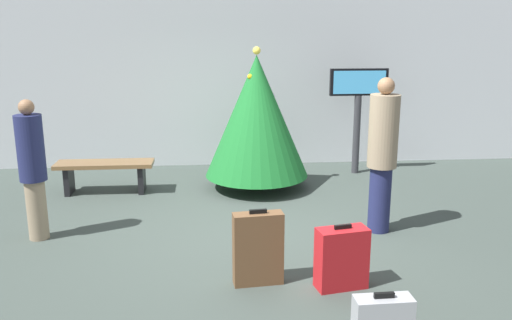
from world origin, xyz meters
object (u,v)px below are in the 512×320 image
at_px(holiday_tree, 257,116).
at_px(waiting_bench, 105,170).
at_px(traveller_0, 32,167).
at_px(suitcase_0, 258,249).
at_px(flight_info_kiosk, 358,100).
at_px(traveller_1, 382,152).
at_px(suitcase_2, 342,258).

xyz_separation_m(holiday_tree, waiting_bench, (-2.30, -0.06, -0.78)).
relative_size(traveller_0, suitcase_0, 2.17).
relative_size(flight_info_kiosk, traveller_1, 0.94).
relative_size(flight_info_kiosk, suitcase_0, 2.32).
bearing_deg(traveller_0, holiday_tree, 33.70).
relative_size(holiday_tree, suitcase_2, 3.38).
relative_size(flight_info_kiosk, waiting_bench, 1.23).
height_order(waiting_bench, traveller_0, traveller_0).
distance_m(flight_info_kiosk, waiting_bench, 4.26).
bearing_deg(suitcase_2, waiting_bench, 130.71).
height_order(traveller_0, suitcase_0, traveller_0).
distance_m(holiday_tree, traveller_1, 2.37).
distance_m(traveller_1, suitcase_2, 1.78).
distance_m(suitcase_0, suitcase_2, 0.81).
relative_size(waiting_bench, traveller_1, 0.76).
xyz_separation_m(waiting_bench, traveller_1, (3.65, -1.88, 0.64)).
height_order(waiting_bench, suitcase_0, suitcase_0).
height_order(flight_info_kiosk, waiting_bench, flight_info_kiosk).
bearing_deg(traveller_1, suitcase_0, -141.55).
distance_m(flight_info_kiosk, traveller_1, 2.73).
xyz_separation_m(traveller_1, suitcase_0, (-1.61, -1.28, -0.64)).
xyz_separation_m(holiday_tree, traveller_0, (-2.77, -1.84, -0.25)).
bearing_deg(traveller_0, suitcase_2, -24.73).
bearing_deg(suitcase_2, suitcase_0, 169.36).
bearing_deg(holiday_tree, flight_info_kiosk, 22.85).
xyz_separation_m(holiday_tree, traveller_1, (1.35, -1.94, -0.13)).
relative_size(waiting_bench, suitcase_0, 1.88).
xyz_separation_m(waiting_bench, suitcase_0, (2.05, -3.15, 0.01)).
bearing_deg(traveller_0, flight_info_kiosk, 29.73).
bearing_deg(waiting_bench, holiday_tree, 1.61).
xyz_separation_m(flight_info_kiosk, suitcase_2, (-1.24, -4.11, -0.96)).
relative_size(holiday_tree, traveller_1, 1.15).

